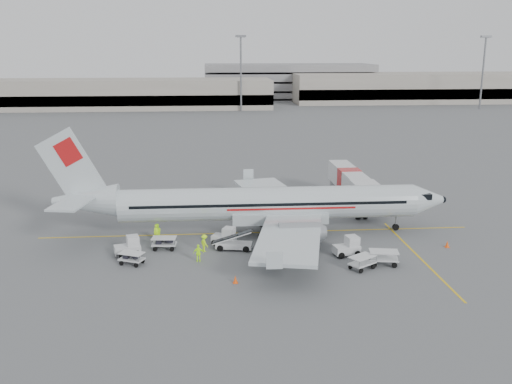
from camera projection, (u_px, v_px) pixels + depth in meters
ground at (258, 233)px, 58.54m from camera, size 360.00×360.00×0.00m
stripe_lead at (258, 232)px, 58.54m from camera, size 44.00×0.20×0.01m
stripe_cross at (418, 256)px, 51.92m from camera, size 0.20×20.00×0.01m
terminal_west at (97, 94)px, 179.92m from camera, size 110.00×22.00×9.00m
terminal_east at (419, 87)px, 203.03m from camera, size 90.00×26.00×10.00m
parking_garage at (288, 80)px, 213.46m from camera, size 62.00×24.00×14.00m
treeline at (221, 89)px, 226.95m from camera, size 300.00×3.00×6.00m
mast_center at (241, 74)px, 170.31m from camera, size 3.20×1.20×22.00m
mast_east at (483, 73)px, 176.26m from camera, size 3.20×1.20×22.00m
aircraft at (269, 182)px, 56.98m from camera, size 39.51×31.02×10.86m
jet_bridge at (349, 187)px, 68.47m from camera, size 3.19×16.70×4.38m
belt_loader at (234, 237)px, 53.34m from camera, size 4.71×2.50×2.43m
tug_fore at (347, 246)px, 51.85m from camera, size 2.54×1.77×1.80m
tug_mid at (224, 236)px, 54.82m from camera, size 2.55×2.06×1.72m
tug_aft at (127, 246)px, 51.89m from camera, size 2.58×1.89×1.79m
cart_loaded_a at (132, 258)px, 49.76m from camera, size 2.43×1.99×1.10m
cart_loaded_b at (164, 243)px, 53.52m from camera, size 2.36×1.52×1.18m
cart_empty_a at (362, 263)px, 48.68m from camera, size 2.64×2.39×1.19m
cart_empty_b at (384, 258)px, 49.63m from camera, size 2.70×1.87×1.29m
cone_nose at (447, 244)px, 54.13m from camera, size 0.41×0.41×0.66m
cone_port at (229, 202)px, 69.14m from camera, size 0.34×0.34×0.55m
cone_stbd at (235, 279)px, 45.85m from camera, size 0.39×0.39×0.64m
crew_a at (156, 232)px, 56.09m from camera, size 0.66×0.53×1.59m
crew_b at (158, 232)px, 56.09m from camera, size 0.99×1.01×1.64m
crew_c at (204, 243)px, 52.91m from camera, size 1.06×1.22×1.64m
crew_d at (199, 253)px, 50.36m from camera, size 0.94×0.39×1.59m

